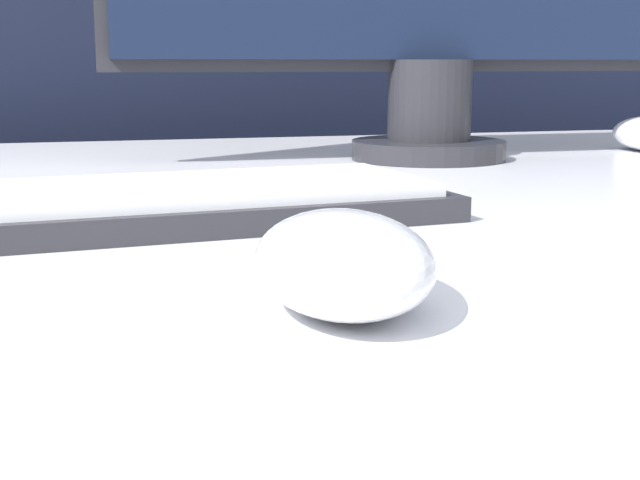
% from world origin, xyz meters
% --- Properties ---
extents(partition_panel, '(5.00, 0.03, 1.44)m').
position_xyz_m(partition_panel, '(0.00, 0.68, 0.72)').
color(partition_panel, black).
rests_on(partition_panel, ground_plane).
extents(computer_mouse_near, '(0.09, 0.13, 0.04)m').
position_xyz_m(computer_mouse_near, '(-0.04, -0.30, 0.72)').
color(computer_mouse_near, white).
rests_on(computer_mouse_near, desk).
extents(keyboard, '(0.46, 0.19, 0.02)m').
position_xyz_m(keyboard, '(-0.13, -0.08, 0.71)').
color(keyboard, '#28282D').
rests_on(keyboard, desk).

